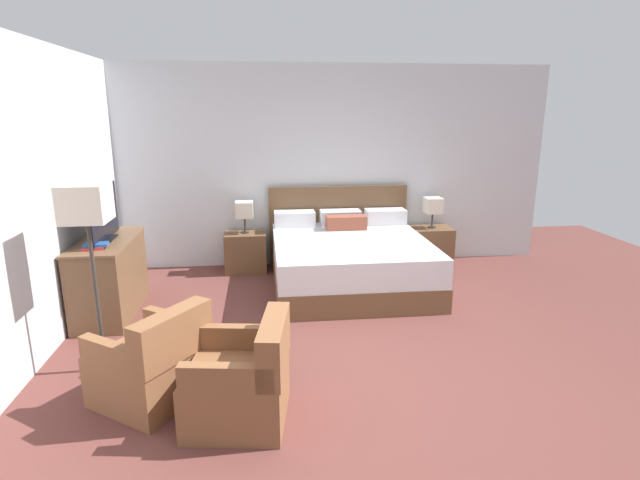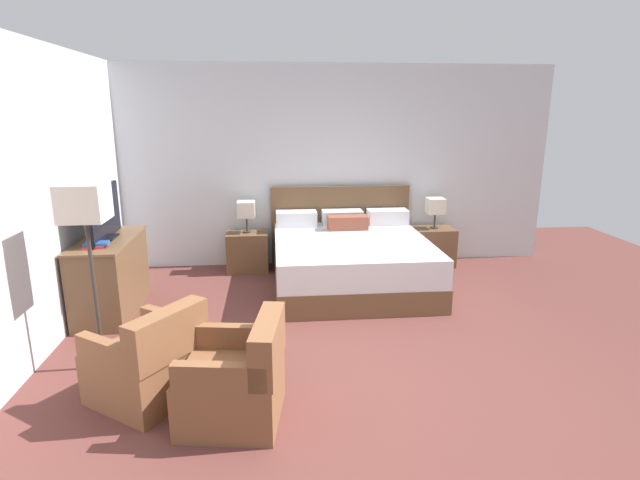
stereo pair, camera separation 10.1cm
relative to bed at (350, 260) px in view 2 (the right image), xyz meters
The scene contains 15 objects.
ground_plane 2.57m from the bed, 97.08° to the right, with size 10.60×10.60×0.00m, color brown.
wall_back 1.50m from the bed, 106.87° to the left, with size 6.57×0.06×2.75m, color silver.
wall_left 3.37m from the bed, 160.67° to the right, with size 0.06×5.33×2.75m, color silver.
bed is the anchor object (origin of this frame).
nightstand_left 1.50m from the bed, 150.81° to the left, with size 0.56×0.43×0.53m.
nightstand_right 1.50m from the bed, 29.20° to the left, with size 0.56×0.43×0.53m.
table_lamp_left 1.58m from the bed, 150.76° to the left, with size 0.23×0.23×0.43m.
table_lamp_right 1.58m from the bed, 29.25° to the left, with size 0.23×0.23×0.43m.
dresser 2.78m from the bed, 167.51° to the right, with size 0.53×1.24×0.83m.
tv 2.88m from the bed, 167.75° to the right, with size 0.18×0.92×0.56m.
book_red_cover 2.93m from the bed, 160.86° to the right, with size 0.20×0.18×0.03m, color #B7282D.
book_blue_cover 2.91m from the bed, 160.71° to the right, with size 0.22×0.15×0.03m, color #234C8E.
armchair_by_window 3.05m from the bed, 128.83° to the right, with size 0.96×0.95×0.76m.
armchair_companion 2.97m from the bed, 114.57° to the right, with size 0.78×0.77×0.76m.
floor_lamp 3.23m from the bed, 142.50° to the right, with size 0.34×0.34×1.59m.
Camera 2 is at (-0.64, -3.37, 2.15)m, focal length 28.00 mm.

